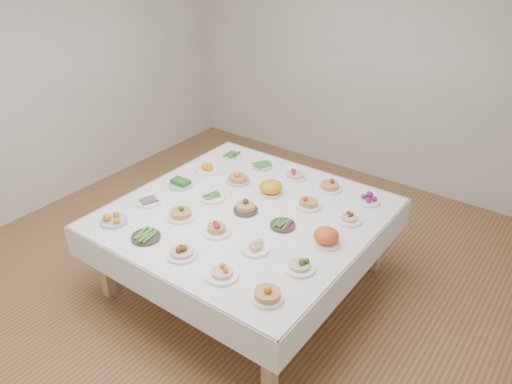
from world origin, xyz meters
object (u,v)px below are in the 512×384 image
Objects in this scene: display_table at (246,219)px; dish_24 at (368,199)px; dish_0 at (114,217)px; dish_12 at (246,206)px.

dish_24 reaches higher than display_table.
display_table is at bearing -134.89° from dish_24.
display_table is 1.11m from dish_0.
dish_12 is (-0.01, 0.01, 0.12)m from display_table.
dish_12 reaches higher than dish_0.
dish_0 is at bearing -135.15° from dish_24.
dish_12 is at bearing 126.22° from display_table.
dish_0 is 1.12× the size of dish_24.
display_table is 0.12m from dish_12.
dish_24 is (0.77, 0.78, 0.10)m from display_table.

